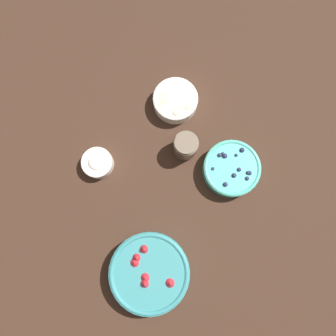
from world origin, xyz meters
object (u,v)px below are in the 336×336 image
bowl_bananas (175,101)px  bowl_cream (97,163)px  bowl_blueberries (231,169)px  jar_chocolate (185,146)px  bowl_strawberries (150,272)px

bowl_bananas → bowl_cream: size_ratio=1.49×
bowl_blueberries → jar_chocolate: size_ratio=2.01×
bowl_blueberries → bowl_bananas: bearing=-167.1°
bowl_blueberries → bowl_cream: size_ratio=1.82×
bowl_blueberries → bowl_cream: (-0.20, -0.38, -0.00)m
bowl_strawberries → jar_chocolate: (-0.30, 0.26, 0.00)m
bowl_cream → jar_chocolate: jar_chocolate is taller
jar_chocolate → bowl_bananas: bearing=166.3°
bowl_blueberries → bowl_cream: 0.43m
bowl_blueberries → bowl_bananas: size_ratio=1.23×
bowl_cream → bowl_bananas: bearing=104.7°
bowl_strawberries → bowl_bananas: bowl_strawberries is taller
bowl_strawberries → bowl_blueberries: 0.41m
bowl_strawberries → bowl_cream: size_ratio=2.43×
bowl_bananas → bowl_strawberries: bearing=-33.4°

